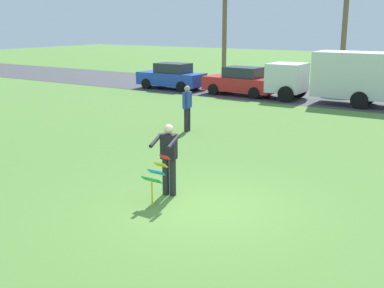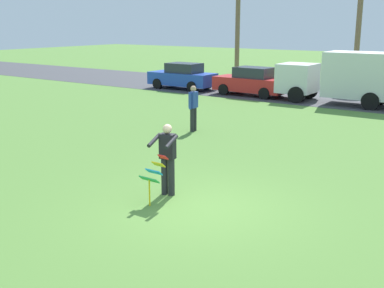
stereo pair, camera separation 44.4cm
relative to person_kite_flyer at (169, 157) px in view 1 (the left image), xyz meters
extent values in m
plane|color=#568438|center=(1.10, -0.24, -0.95)|extent=(120.00, 120.00, 0.00)
cube|color=#424247|center=(1.10, 17.99, -0.95)|extent=(120.00, 8.00, 0.01)
cylinder|color=#26262B|center=(0.08, 0.04, -0.50)|extent=(0.16, 0.16, 0.90)
cylinder|color=#26262B|center=(-0.09, 0.00, -0.50)|extent=(0.16, 0.16, 0.90)
cube|color=black|center=(0.00, 0.02, 0.25)|extent=(0.40, 0.29, 0.60)
sphere|color=beige|center=(0.00, 0.02, 0.67)|extent=(0.22, 0.22, 0.22)
cylinder|color=black|center=(0.26, -0.17, 0.43)|extent=(0.21, 0.59, 0.24)
cylinder|color=black|center=(-0.17, -0.27, 0.43)|extent=(0.21, 0.59, 0.24)
cube|color=red|center=(0.13, -0.32, 0.09)|extent=(0.23, 0.15, 0.12)
cube|color=yellow|center=(0.12, -0.49, -0.05)|extent=(0.32, 0.15, 0.12)
cube|color=#1E99D8|center=(0.12, -0.65, -0.19)|extent=(0.42, 0.15, 0.12)
cube|color=green|center=(0.12, -0.81, -0.32)|extent=(0.52, 0.15, 0.12)
cylinder|color=yellow|center=(0.12, -0.81, -0.64)|extent=(0.04, 0.04, 0.62)
cube|color=#2347B7|center=(-11.01, 15.59, -0.31)|extent=(4.21, 1.73, 0.76)
cube|color=#282D38|center=(-10.86, 15.59, 0.35)|extent=(2.03, 1.41, 0.60)
cylinder|color=black|center=(-12.31, 14.77, -0.63)|extent=(0.64, 0.22, 0.64)
cylinder|color=black|center=(-12.32, 16.39, -0.63)|extent=(0.64, 0.22, 0.64)
cylinder|color=black|center=(-9.71, 14.79, -0.63)|extent=(0.64, 0.22, 0.64)
cylinder|color=black|center=(-9.72, 16.41, -0.63)|extent=(0.64, 0.22, 0.64)
cube|color=red|center=(-6.19, 15.59, -0.31)|extent=(4.26, 1.86, 0.76)
cube|color=#282D38|center=(-6.04, 15.59, 0.35)|extent=(2.07, 1.47, 0.60)
cylinder|color=black|center=(-7.53, 14.83, -0.63)|extent=(0.65, 0.24, 0.64)
cylinder|color=black|center=(-7.47, 16.45, -0.63)|extent=(0.65, 0.24, 0.64)
cylinder|color=black|center=(-4.92, 14.74, -0.63)|extent=(0.65, 0.24, 0.64)
cylinder|color=black|center=(-4.86, 16.35, -0.63)|extent=(0.65, 0.24, 0.64)
cube|color=silver|center=(-3.43, 15.54, 0.22)|extent=(1.83, 1.93, 1.50)
cube|color=silver|center=(0.27, 15.60, 0.57)|extent=(4.23, 2.07, 2.20)
cylinder|color=black|center=(-3.06, 14.63, -0.53)|extent=(0.84, 0.29, 0.84)
cylinder|color=black|center=(-3.09, 16.47, -0.53)|extent=(0.84, 0.29, 0.84)
cylinder|color=black|center=(0.64, 14.69, -0.53)|extent=(0.84, 0.29, 0.84)
cylinder|color=black|center=(0.61, 16.53, -0.53)|extent=(0.84, 0.29, 0.84)
cylinder|color=brown|center=(-12.68, 25.18, 3.05)|extent=(0.36, 0.36, 8.00)
cylinder|color=brown|center=(-3.28, 24.91, 3.21)|extent=(0.36, 0.36, 8.32)
cylinder|color=#26262B|center=(-3.55, 6.06, -0.50)|extent=(0.16, 0.16, 0.90)
cylinder|color=#26262B|center=(-3.57, 6.24, -0.50)|extent=(0.16, 0.16, 0.90)
cube|color=#2D4CA5|center=(-3.56, 6.15, 0.25)|extent=(0.26, 0.38, 0.60)
sphere|color=tan|center=(-3.56, 6.15, 0.67)|extent=(0.22, 0.22, 0.22)
cylinder|color=#2D4CA5|center=(-3.53, 5.91, 0.21)|extent=(0.09, 0.09, 0.58)
cylinder|color=#2D4CA5|center=(-3.58, 6.39, 0.21)|extent=(0.09, 0.09, 0.58)
camera|label=1|loc=(6.50, -8.99, 3.09)|focal=45.68mm
camera|label=2|loc=(6.87, -8.74, 3.09)|focal=45.68mm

